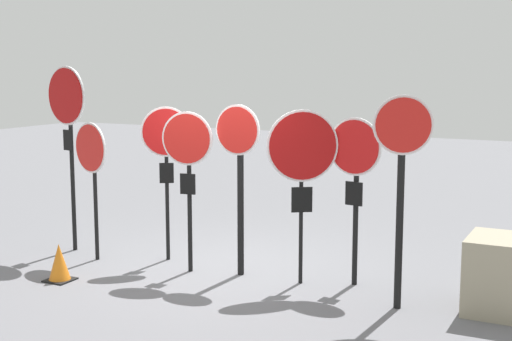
# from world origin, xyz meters

# --- Properties ---
(ground_plane) EXTENTS (40.00, 40.00, 0.00)m
(ground_plane) POSITION_xyz_m (0.00, 0.00, 0.00)
(ground_plane) COLOR slate
(stop_sign_0) EXTENTS (0.87, 0.24, 2.82)m
(stop_sign_0) POSITION_xyz_m (-2.62, 0.01, 2.11)
(stop_sign_0) COLOR black
(stop_sign_0) RESTS_ON ground
(stop_sign_1) EXTENTS (0.71, 0.24, 2.02)m
(stop_sign_1) POSITION_xyz_m (-1.96, -0.28, 1.51)
(stop_sign_1) COLOR black
(stop_sign_1) RESTS_ON ground
(stop_sign_2) EXTENTS (0.62, 0.40, 2.25)m
(stop_sign_2) POSITION_xyz_m (-0.99, 0.20, 1.69)
(stop_sign_2) COLOR black
(stop_sign_2) RESTS_ON ground
(stop_sign_3) EXTENTS (0.72, 0.17, 2.22)m
(stop_sign_3) POSITION_xyz_m (-0.39, -0.18, 1.63)
(stop_sign_3) COLOR black
(stop_sign_3) RESTS_ON ground
(stop_sign_4) EXTENTS (0.67, 0.16, 2.32)m
(stop_sign_4) POSITION_xyz_m (0.29, 0.00, 1.58)
(stop_sign_4) COLOR black
(stop_sign_4) RESTS_ON ground
(stop_sign_5) EXTENTS (0.78, 0.53, 2.28)m
(stop_sign_5) POSITION_xyz_m (1.20, 0.01, 1.69)
(stop_sign_5) COLOR black
(stop_sign_5) RESTS_ON ground
(stop_sign_6) EXTENTS (0.73, 0.18, 2.18)m
(stop_sign_6) POSITION_xyz_m (1.82, 0.27, 1.56)
(stop_sign_6) COLOR black
(stop_sign_6) RESTS_ON ground
(stop_sign_7) EXTENTS (0.64, 0.27, 2.50)m
(stop_sign_7) POSITION_xyz_m (2.59, -0.36, 1.71)
(stop_sign_7) COLOR black
(stop_sign_7) RESTS_ON ground
(traffic_cone_0) EXTENTS (0.34, 0.34, 0.50)m
(traffic_cone_0) POSITION_xyz_m (-1.71, -1.29, 0.25)
(traffic_cone_0) COLOR black
(traffic_cone_0) RESTS_ON ground
(storage_crate) EXTENTS (0.78, 0.86, 0.88)m
(storage_crate) POSITION_xyz_m (3.68, 0.07, 0.44)
(storage_crate) COLOR #9E937A
(storage_crate) RESTS_ON ground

